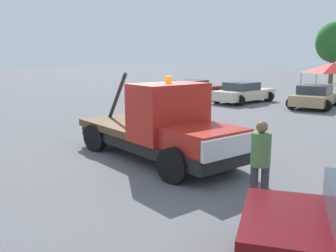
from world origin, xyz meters
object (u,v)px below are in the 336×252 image
(person_near_truck, at_px, (261,158))
(tree_left, at_px, (334,42))
(parked_car_maroon, at_px, (193,90))
(parked_car_cream, at_px, (243,93))
(canopy_tent_red, at_px, (333,68))
(traffic_cone, at_px, (237,136))
(parked_car_tan, at_px, (315,97))
(tow_truck, at_px, (163,129))

(person_near_truck, relative_size, tree_left, 0.27)
(parked_car_maroon, height_order, parked_car_cream, same)
(parked_car_cream, bearing_deg, canopy_tent_red, -26.30)
(person_near_truck, xyz_separation_m, traffic_cone, (-3.11, 4.74, -0.77))
(person_near_truck, distance_m, canopy_tent_red, 21.17)
(person_near_truck, xyz_separation_m, parked_car_tan, (-3.96, 15.64, -0.38))
(person_near_truck, distance_m, tree_left, 37.23)
(parked_car_tan, height_order, tree_left, tree_left)
(person_near_truck, bearing_deg, tree_left, 161.71)
(tow_truck, height_order, canopy_tent_red, canopy_tent_red)
(traffic_cone, bearing_deg, parked_car_cream, 116.92)
(parked_car_maroon, bearing_deg, parked_car_cream, -82.61)
(parked_car_maroon, bearing_deg, parked_car_tan, -82.22)
(tow_truck, relative_size, parked_car_cream, 1.31)
(parked_car_maroon, bearing_deg, traffic_cone, -136.67)
(person_near_truck, bearing_deg, canopy_tent_red, 160.06)
(parked_car_maroon, bearing_deg, tow_truck, -146.50)
(traffic_cone, bearing_deg, parked_car_tan, 94.47)
(parked_car_cream, bearing_deg, tree_left, 10.30)
(tree_left, relative_size, traffic_cone, 11.88)
(parked_car_maroon, height_order, parked_car_tan, same)
(parked_car_maroon, distance_m, parked_car_tan, 8.19)
(parked_car_cream, distance_m, tree_left, 21.22)
(parked_car_maroon, relative_size, canopy_tent_red, 1.49)
(person_near_truck, height_order, parked_car_maroon, person_near_truck)
(tow_truck, height_order, parked_car_cream, tow_truck)
(parked_car_cream, xyz_separation_m, parked_car_tan, (4.42, 0.53, -0.00))
(parked_car_maroon, bearing_deg, person_near_truck, -139.26)
(parked_car_cream, bearing_deg, parked_car_maroon, 105.06)
(tree_left, bearing_deg, canopy_tent_red, -73.99)
(tow_truck, distance_m, person_near_truck, 3.90)
(parked_car_cream, relative_size, tree_left, 0.74)
(tow_truck, relative_size, traffic_cone, 11.46)
(person_near_truck, bearing_deg, traffic_cone, -178.84)
(tree_left, xyz_separation_m, traffic_cone, (5.75, -31.27, -4.13))
(tow_truck, height_order, person_near_truck, tow_truck)
(parked_car_tan, xyz_separation_m, traffic_cone, (0.85, -10.91, -0.39))
(parked_car_cream, height_order, traffic_cone, parked_car_cream)
(parked_car_tan, relative_size, tree_left, 0.68)
(traffic_cone, bearing_deg, canopy_tent_red, 94.83)
(tree_left, height_order, traffic_cone, tree_left)
(parked_car_maroon, distance_m, canopy_tent_red, 9.81)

